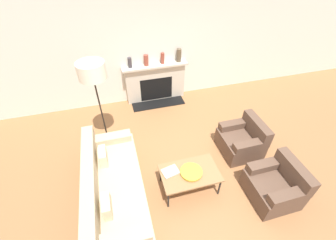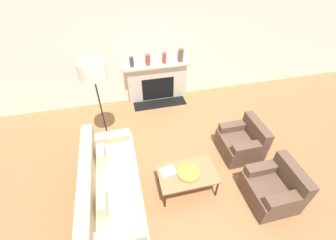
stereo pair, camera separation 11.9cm
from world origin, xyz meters
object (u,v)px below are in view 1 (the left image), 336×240
object	(u,v)px
fireplace	(156,83)
book	(170,172)
armchair_far	(242,140)
mantel_vase_right	(179,55)
coffee_table	(190,174)
floor_lamp	(92,74)
armchair_near	(275,185)
mantel_vase_left	(130,63)
bowl	(191,172)
mantel_vase_center_right	(163,58)
mantel_vase_center_left	(146,60)
couch	(112,187)

from	to	relation	value
fireplace	book	world-z (taller)	fireplace
armchair_far	mantel_vase_right	size ratio (longest dim) A/B	2.43
coffee_table	book	xyz separation A→B (m)	(-0.32, 0.10, 0.04)
fireplace	floor_lamp	world-z (taller)	floor_lamp
armchair_far	floor_lamp	distance (m)	3.20
armchair_near	floor_lamp	distance (m)	3.71
floor_lamp	armchair_near	bearing A→B (deg)	-38.39
coffee_table	mantel_vase_left	distance (m)	3.08
bowl	mantel_vase_center_right	world-z (taller)	mantel_vase_center_right
coffee_table	bowl	size ratio (longest dim) A/B	2.63
armchair_near	mantel_vase_left	world-z (taller)	mantel_vase_left
mantel_vase_center_left	mantel_vase_center_right	size ratio (longest dim) A/B	0.97
fireplace	couch	xyz separation A→B (m)	(-1.40, -2.75, -0.21)
mantel_vase_center_right	fireplace	bearing A→B (deg)	-175.74
armchair_near	mantel_vase_center_left	distance (m)	3.89
couch	armchair_far	size ratio (longest dim) A/B	2.73
mantel_vase_left	mantel_vase_center_left	world-z (taller)	mantel_vase_center_left
book	mantel_vase_left	world-z (taller)	mantel_vase_left
book	coffee_table	bearing A→B (deg)	-29.39
fireplace	mantel_vase_right	xyz separation A→B (m)	(0.63, 0.02, 0.69)
armchair_near	fireplace	bearing A→B (deg)	-159.56
book	floor_lamp	xyz separation A→B (m)	(-1.02, 1.50, 1.22)
bowl	mantel_vase_center_left	world-z (taller)	mantel_vase_center_left
couch	floor_lamp	distance (m)	1.98
book	mantel_vase_center_right	distance (m)	2.99
couch	mantel_vase_center_left	distance (m)	3.14
coffee_table	mantel_vase_left	xyz separation A→B (m)	(-0.54, 2.94, 0.76)
book	floor_lamp	bearing A→B (deg)	112.18
armchair_far	floor_lamp	xyz separation A→B (m)	(-2.70, 1.03, 1.38)
couch	mantel_vase_center_left	world-z (taller)	mantel_vase_center_left
floor_lamp	mantel_vase_center_left	xyz separation A→B (m)	(1.20, 1.34, -0.50)
mantel_vase_left	book	bearing A→B (deg)	-85.55
bowl	mantel_vase_right	bearing A→B (deg)	76.91
book	mantel_vase_right	bearing A→B (deg)	58.16
coffee_table	mantel_vase_right	size ratio (longest dim) A/B	3.06
mantel_vase_center_right	mantel_vase_right	distance (m)	0.43
coffee_table	mantel_vase_left	world-z (taller)	mantel_vase_left
floor_lamp	mantel_vase_center_left	world-z (taller)	floor_lamp
book	fireplace	bearing A→B (deg)	70.10
armchair_far	mantel_vase_left	size ratio (longest dim) A/B	3.16
bowl	armchair_near	bearing A→B (deg)	-21.39
floor_lamp	mantel_vase_right	world-z (taller)	floor_lamp
mantel_vase_left	mantel_vase_center_left	bearing A→B (deg)	0.00
mantel_vase_right	fireplace	bearing A→B (deg)	-178.61
coffee_table	mantel_vase_center_right	size ratio (longest dim) A/B	3.59
bowl	mantel_vase_center_left	bearing A→B (deg)	93.00
fireplace	bowl	bearing A→B (deg)	-91.07
armchair_far	bowl	size ratio (longest dim) A/B	2.09
fireplace	mantel_vase_center_right	distance (m)	0.70
mantel_vase_left	mantel_vase_center_right	distance (m)	0.82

